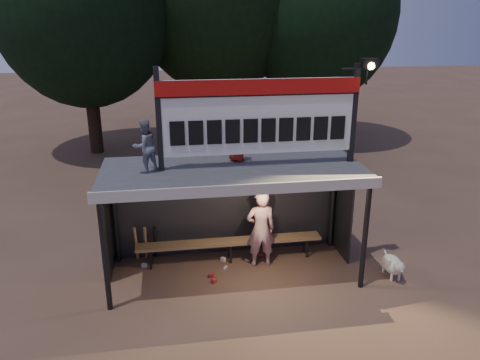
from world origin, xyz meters
The scene contains 12 objects.
ground centered at (0.00, 0.00, 0.00)m, with size 80.00×80.00×0.00m, color brown.
player centered at (0.61, 0.25, 0.84)m, with size 0.62×0.40×1.69m, color silver.
child_a centered at (-1.63, -0.05, 2.81)m, with size 0.47×0.37×0.98m, color gray.
child_b centered at (0.14, 0.37, 2.75)m, with size 0.42×0.28×0.87m, color #A71F19.
dugout_shelter centered at (0.00, 0.24, 1.85)m, with size 5.10×2.08×2.32m.
scoreboard_assembly centered at (0.56, -0.01, 3.32)m, with size 4.10×0.27×1.99m.
bench centered at (0.00, 0.55, 0.43)m, with size 4.00×0.35×0.48m.
tree_left centered at (-4.00, 10.00, 5.51)m, with size 6.46×6.46×9.27m.
tree_right centered at (5.00, 10.50, 5.19)m, with size 6.08×6.08×8.72m.
dog centered at (3.18, -0.66, 0.28)m, with size 0.36×0.81×0.49m.
bats centered at (-1.80, 0.82, 0.43)m, with size 0.48×0.33×0.84m.
litter centered at (-0.30, 0.26, 0.04)m, with size 2.67×1.02×0.08m.
Camera 1 is at (-1.18, -8.45, 5.02)m, focal length 35.00 mm.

